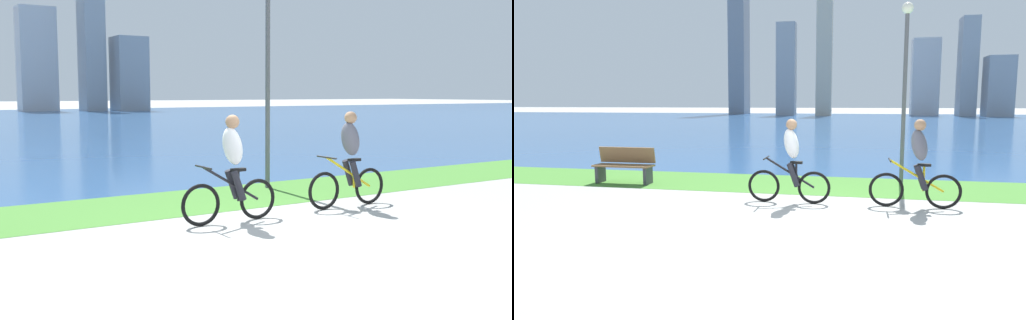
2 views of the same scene
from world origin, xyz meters
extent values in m
plane|color=#9E9E99|center=(0.00, 0.00, 0.00)|extent=(300.00, 300.00, 0.00)
cube|color=#478433|center=(0.00, 3.21, 0.00)|extent=(120.00, 2.52, 0.01)
torus|color=black|center=(-1.09, 1.16, 0.33)|extent=(0.66, 0.06, 0.66)
torus|color=black|center=(-0.06, 1.16, 0.33)|extent=(0.66, 0.06, 0.66)
cylinder|color=black|center=(-0.55, 1.16, 0.62)|extent=(1.00, 0.04, 0.62)
cylinder|color=black|center=(-0.42, 1.16, 0.57)|extent=(0.04, 0.04, 0.48)
cube|color=black|center=(-0.42, 1.16, 0.83)|extent=(0.24, 0.10, 0.05)
cylinder|color=black|center=(-1.04, 1.16, 0.91)|extent=(0.03, 0.52, 0.03)
ellipsoid|color=white|center=(-0.52, 1.16, 1.21)|extent=(0.40, 0.36, 0.65)
sphere|color=#A57A59|center=(-0.52, 1.16, 1.59)|extent=(0.22, 0.22, 0.22)
cylinder|color=#26262D|center=(-0.47, 1.06, 0.59)|extent=(0.27, 0.11, 0.49)
cylinder|color=#26262D|center=(-0.47, 1.26, 0.59)|extent=(0.27, 0.11, 0.49)
torus|color=black|center=(1.34, 1.21, 0.33)|extent=(0.67, 0.06, 0.67)
torus|color=black|center=(2.40, 1.21, 0.33)|extent=(0.67, 0.06, 0.67)
cylinder|color=gold|center=(1.90, 1.21, 0.63)|extent=(1.03, 0.04, 0.62)
cylinder|color=gold|center=(2.03, 1.21, 0.58)|extent=(0.04, 0.04, 0.48)
cube|color=black|center=(2.03, 1.21, 0.84)|extent=(0.24, 0.10, 0.05)
cylinder|color=black|center=(1.39, 1.21, 0.92)|extent=(0.03, 0.52, 0.03)
ellipsoid|color=#595966|center=(1.92, 1.21, 1.22)|extent=(0.40, 0.36, 0.65)
sphere|color=#A57A59|center=(1.92, 1.21, 1.60)|extent=(0.22, 0.22, 0.22)
cylinder|color=#26262D|center=(1.98, 1.11, 0.60)|extent=(0.27, 0.11, 0.49)
cylinder|color=#26262D|center=(1.98, 1.31, 0.60)|extent=(0.27, 0.11, 0.49)
cylinder|color=#595960|center=(1.87, 3.81, 2.08)|extent=(0.10, 0.10, 4.15)
cube|color=#B7B7BC|center=(10.68, 64.32, 5.77)|extent=(3.98, 2.96, 11.53)
cube|color=#8C939E|center=(16.12, 61.73, 7.02)|extent=(2.31, 3.29, 14.04)
cube|color=#8C939E|center=(20.08, 60.54, 4.21)|extent=(3.55, 3.61, 8.41)
camera|label=1|loc=(-5.26, -7.05, 2.03)|focal=42.78mm
camera|label=2|loc=(0.76, -7.55, 2.03)|focal=31.07mm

